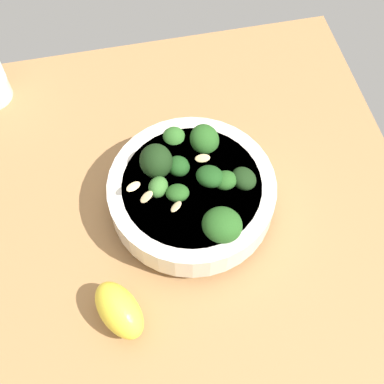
{
  "coord_description": "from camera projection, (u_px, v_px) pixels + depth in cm",
  "views": [
    {
      "loc": [
        -4.3,
        -29.74,
        56.15
      ],
      "look_at": [
        1.93,
        -0.15,
        4.0
      ],
      "focal_mm": 47.41,
      "sensor_mm": 36.0,
      "label": 1
    }
  ],
  "objects": [
    {
      "name": "ground_plane",
      "position": [
        177.0,
        216.0,
        0.65
      ],
      "size": [
        59.7,
        59.7,
        3.59
      ],
      "primitive_type": "cube",
      "color": "#996D42"
    },
    {
      "name": "bowl_of_broccoli",
      "position": [
        192.0,
        192.0,
        0.61
      ],
      "size": [
        19.91,
        19.91,
        9.92
      ],
      "color": "silver",
      "rests_on": "ground_plane"
    },
    {
      "name": "lemon_wedge",
      "position": [
        119.0,
        310.0,
        0.55
      ],
      "size": [
        6.83,
        8.27,
        5.08
      ],
      "primitive_type": "ellipsoid",
      "rotation": [
        0.0,
        0.0,
        5.16
      ],
      "color": "yellow",
      "rests_on": "ground_plane"
    }
  ]
}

